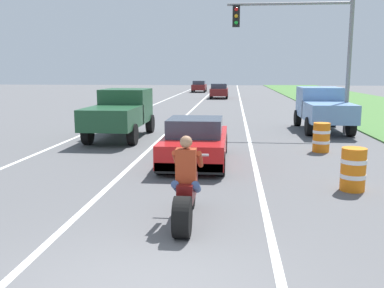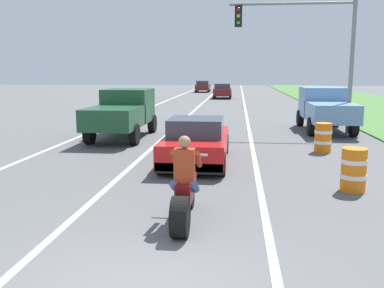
{
  "view_description": "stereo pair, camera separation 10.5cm",
  "coord_description": "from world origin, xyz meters",
  "px_view_note": "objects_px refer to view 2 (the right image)",
  "views": [
    {
      "loc": [
        1.14,
        -4.67,
        2.73
      ],
      "look_at": [
        0.16,
        5.28,
        1.0
      ],
      "focal_mm": 39.44,
      "sensor_mm": 36.0,
      "label": 1
    },
    {
      "loc": [
        1.24,
        -4.66,
        2.73
      ],
      "look_at": [
        0.16,
        5.28,
        1.0
      ],
      "focal_mm": 39.44,
      "sensor_mm": 36.0,
      "label": 2
    }
  ],
  "objects_px": {
    "sports_car_red": "(196,142)",
    "pickup_truck_left_lane_dark_green": "(123,111)",
    "distant_car_far_ahead": "(223,91)",
    "motorcycle_with_rider": "(185,192)",
    "construction_barrel_nearest": "(354,170)",
    "construction_barrel_mid": "(323,138)",
    "distant_car_further_ahead": "(203,86)",
    "pickup_truck_right_shoulder_light_blue": "(326,107)",
    "traffic_light_mast_near": "(312,40)"
  },
  "relations": [
    {
      "from": "pickup_truck_right_shoulder_light_blue",
      "to": "construction_barrel_nearest",
      "type": "relative_size",
      "value": 4.8
    },
    {
      "from": "motorcycle_with_rider",
      "to": "construction_barrel_mid",
      "type": "xyz_separation_m",
      "value": [
        3.83,
        7.35,
        -0.09
      ]
    },
    {
      "from": "motorcycle_with_rider",
      "to": "distant_car_far_ahead",
      "type": "distance_m",
      "value": 36.18
    },
    {
      "from": "construction_barrel_mid",
      "to": "distant_car_far_ahead",
      "type": "bearing_deg",
      "value": 98.83
    },
    {
      "from": "pickup_truck_right_shoulder_light_blue",
      "to": "construction_barrel_mid",
      "type": "height_order",
      "value": "pickup_truck_right_shoulder_light_blue"
    },
    {
      "from": "pickup_truck_right_shoulder_light_blue",
      "to": "distant_car_further_ahead",
      "type": "bearing_deg",
      "value": 103.44
    },
    {
      "from": "construction_barrel_nearest",
      "to": "distant_car_further_ahead",
      "type": "height_order",
      "value": "distant_car_further_ahead"
    },
    {
      "from": "construction_barrel_nearest",
      "to": "distant_car_far_ahead",
      "type": "distance_m",
      "value": 33.89
    },
    {
      "from": "pickup_truck_left_lane_dark_green",
      "to": "construction_barrel_mid",
      "type": "relative_size",
      "value": 4.8
    },
    {
      "from": "sports_car_red",
      "to": "pickup_truck_left_lane_dark_green",
      "type": "bearing_deg",
      "value": 128.02
    },
    {
      "from": "pickup_truck_right_shoulder_light_blue",
      "to": "pickup_truck_left_lane_dark_green",
      "type": "bearing_deg",
      "value": -160.98
    },
    {
      "from": "motorcycle_with_rider",
      "to": "construction_barrel_mid",
      "type": "relative_size",
      "value": 2.21
    },
    {
      "from": "sports_car_red",
      "to": "pickup_truck_left_lane_dark_green",
      "type": "distance_m",
      "value": 5.68
    },
    {
      "from": "motorcycle_with_rider",
      "to": "pickup_truck_left_lane_dark_green",
      "type": "distance_m",
      "value": 10.4
    },
    {
      "from": "pickup_truck_left_lane_dark_green",
      "to": "pickup_truck_right_shoulder_light_blue",
      "type": "xyz_separation_m",
      "value": [
        8.71,
        3.0,
        0.0
      ]
    },
    {
      "from": "sports_car_red",
      "to": "pickup_truck_left_lane_dark_green",
      "type": "height_order",
      "value": "pickup_truck_left_lane_dark_green"
    },
    {
      "from": "traffic_light_mast_near",
      "to": "construction_barrel_mid",
      "type": "xyz_separation_m",
      "value": [
        -0.25,
        -4.64,
        -3.55
      ]
    },
    {
      "from": "traffic_light_mast_near",
      "to": "distant_car_far_ahead",
      "type": "xyz_separation_m",
      "value": [
        -4.73,
        24.19,
        -3.28
      ]
    },
    {
      "from": "construction_barrel_nearest",
      "to": "distant_car_far_ahead",
      "type": "bearing_deg",
      "value": 97.19
    },
    {
      "from": "sports_car_red",
      "to": "pickup_truck_right_shoulder_light_blue",
      "type": "height_order",
      "value": "pickup_truck_right_shoulder_light_blue"
    },
    {
      "from": "pickup_truck_left_lane_dark_green",
      "to": "construction_barrel_mid",
      "type": "height_order",
      "value": "pickup_truck_left_lane_dark_green"
    },
    {
      "from": "pickup_truck_right_shoulder_light_blue",
      "to": "construction_barrel_mid",
      "type": "xyz_separation_m",
      "value": [
        -1.1,
        -5.32,
        -0.6
      ]
    },
    {
      "from": "construction_barrel_nearest",
      "to": "distant_car_far_ahead",
      "type": "xyz_separation_m",
      "value": [
        -4.24,
        33.62,
        0.27
      ]
    },
    {
      "from": "distant_car_far_ahead",
      "to": "pickup_truck_left_lane_dark_green",
      "type": "bearing_deg",
      "value": -96.74
    },
    {
      "from": "sports_car_red",
      "to": "pickup_truck_left_lane_dark_green",
      "type": "xyz_separation_m",
      "value": [
        -3.49,
        4.46,
        0.48
      ]
    },
    {
      "from": "construction_barrel_nearest",
      "to": "pickup_truck_left_lane_dark_green",
      "type": "bearing_deg",
      "value": 136.01
    },
    {
      "from": "motorcycle_with_rider",
      "to": "distant_car_further_ahead",
      "type": "distance_m",
      "value": 49.07
    },
    {
      "from": "distant_car_far_ahead",
      "to": "distant_car_further_ahead",
      "type": "bearing_deg",
      "value": 103.58
    },
    {
      "from": "motorcycle_with_rider",
      "to": "pickup_truck_right_shoulder_light_blue",
      "type": "height_order",
      "value": "pickup_truck_right_shoulder_light_blue"
    },
    {
      "from": "motorcycle_with_rider",
      "to": "pickup_truck_right_shoulder_light_blue",
      "type": "xyz_separation_m",
      "value": [
        4.93,
        12.67,
        0.51
      ]
    },
    {
      "from": "motorcycle_with_rider",
      "to": "pickup_truck_left_lane_dark_green",
      "type": "bearing_deg",
      "value": 111.37
    },
    {
      "from": "motorcycle_with_rider",
      "to": "distant_car_further_ahead",
      "type": "bearing_deg",
      "value": 94.36
    },
    {
      "from": "construction_barrel_mid",
      "to": "distant_car_further_ahead",
      "type": "relative_size",
      "value": 0.25
    },
    {
      "from": "distant_car_further_ahead",
      "to": "construction_barrel_mid",
      "type": "bearing_deg",
      "value": -79.7
    },
    {
      "from": "pickup_truck_left_lane_dark_green",
      "to": "traffic_light_mast_near",
      "type": "distance_m",
      "value": 8.71
    },
    {
      "from": "motorcycle_with_rider",
      "to": "sports_car_red",
      "type": "height_order",
      "value": "motorcycle_with_rider"
    },
    {
      "from": "pickup_truck_left_lane_dark_green",
      "to": "distant_car_further_ahead",
      "type": "distance_m",
      "value": 39.25
    },
    {
      "from": "construction_barrel_nearest",
      "to": "sports_car_red",
      "type": "bearing_deg",
      "value": 145.63
    },
    {
      "from": "construction_barrel_mid",
      "to": "distant_car_further_ahead",
      "type": "bearing_deg",
      "value": 100.3
    },
    {
      "from": "construction_barrel_nearest",
      "to": "distant_car_further_ahead",
      "type": "relative_size",
      "value": 0.25
    },
    {
      "from": "distant_car_further_ahead",
      "to": "pickup_truck_right_shoulder_light_blue",
      "type": "bearing_deg",
      "value": -76.56
    },
    {
      "from": "sports_car_red",
      "to": "distant_car_far_ahead",
      "type": "height_order",
      "value": "distant_car_far_ahead"
    },
    {
      "from": "distant_car_far_ahead",
      "to": "motorcycle_with_rider",
      "type": "bearing_deg",
      "value": -88.97
    },
    {
      "from": "sports_car_red",
      "to": "distant_car_further_ahead",
      "type": "relative_size",
      "value": 1.07
    },
    {
      "from": "motorcycle_with_rider",
      "to": "construction_barrel_nearest",
      "type": "xyz_separation_m",
      "value": [
        3.59,
        2.55,
        -0.09
      ]
    },
    {
      "from": "motorcycle_with_rider",
      "to": "pickup_truck_left_lane_dark_green",
      "type": "height_order",
      "value": "pickup_truck_left_lane_dark_green"
    },
    {
      "from": "motorcycle_with_rider",
      "to": "traffic_light_mast_near",
      "type": "bearing_deg",
      "value": 71.21
    },
    {
      "from": "motorcycle_with_rider",
      "to": "traffic_light_mast_near",
      "type": "distance_m",
      "value": 13.13
    },
    {
      "from": "motorcycle_with_rider",
      "to": "sports_car_red",
      "type": "xyz_separation_m",
      "value": [
        -0.3,
        5.21,
        0.04
      ]
    },
    {
      "from": "pickup_truck_right_shoulder_light_blue",
      "to": "distant_car_further_ahead",
      "type": "xyz_separation_m",
      "value": [
        -8.66,
        36.25,
        -0.33
      ]
    }
  ]
}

